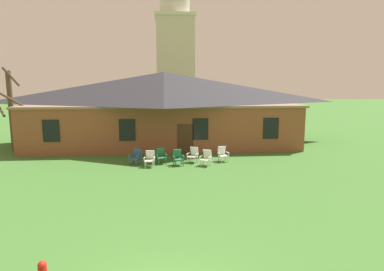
# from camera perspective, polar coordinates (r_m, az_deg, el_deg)

# --- Properties ---
(brick_building) EXTENTS (21.07, 10.40, 5.89)m
(brick_building) POSITION_cam_1_polar(r_m,az_deg,el_deg) (27.11, -5.01, 5.13)
(brick_building) COLOR brown
(brick_building) RESTS_ON ground
(dome_tower) EXTENTS (5.18, 5.18, 19.37)m
(dome_tower) POSITION_cam_1_polar(r_m,az_deg,el_deg) (43.36, -3.02, 14.33)
(dome_tower) COLOR beige
(dome_tower) RESTS_ON ground
(lawn_chair_by_porch) EXTENTS (0.81, 0.85, 0.96)m
(lawn_chair_by_porch) POSITION_cam_1_polar(r_m,az_deg,el_deg) (19.89, -9.98, -3.66)
(lawn_chair_by_porch) COLOR #2D5693
(lawn_chair_by_porch) RESTS_ON ground
(lawn_chair_near_door) EXTENTS (0.69, 0.72, 0.96)m
(lawn_chair_near_door) POSITION_cam_1_polar(r_m,az_deg,el_deg) (19.18, -7.53, -4.07)
(lawn_chair_near_door) COLOR silver
(lawn_chair_near_door) RESTS_ON ground
(lawn_chair_left_end) EXTENTS (0.74, 0.79, 0.96)m
(lawn_chair_left_end) POSITION_cam_1_polar(r_m,az_deg,el_deg) (19.89, -5.59, -3.57)
(lawn_chair_left_end) COLOR #28704C
(lawn_chair_left_end) RESTS_ON ground
(lawn_chair_middle) EXTENTS (0.73, 0.77, 0.96)m
(lawn_chair_middle) POSITION_cam_1_polar(r_m,az_deg,el_deg) (19.37, -2.54, -3.87)
(lawn_chair_middle) COLOR #28704C
(lawn_chair_middle) RESTS_ON ground
(lawn_chair_right_end) EXTENTS (0.82, 0.85, 0.96)m
(lawn_chair_right_end) POSITION_cam_1_polar(r_m,az_deg,el_deg) (20.08, 0.23, -3.40)
(lawn_chair_right_end) COLOR white
(lawn_chair_right_end) RESTS_ON ground
(lawn_chair_far_side) EXTENTS (0.82, 0.86, 0.96)m
(lawn_chair_far_side) POSITION_cam_1_polar(r_m,az_deg,el_deg) (19.28, 2.57, -3.94)
(lawn_chair_far_side) COLOR white
(lawn_chair_far_side) RESTS_ON ground
(lawn_chair_under_eave) EXTENTS (0.72, 0.76, 0.96)m
(lawn_chair_under_eave) POSITION_cam_1_polar(r_m,az_deg,el_deg) (20.41, 5.48, -3.24)
(lawn_chair_under_eave) COLOR white
(lawn_chair_under_eave) RESTS_ON ground
(bare_tree_beside_building) EXTENTS (2.19, 1.35, 6.06)m
(bare_tree_beside_building) POSITION_cam_1_polar(r_m,az_deg,el_deg) (26.53, -29.60, 4.09)
(bare_tree_beside_building) COLOR brown
(bare_tree_beside_building) RESTS_ON ground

